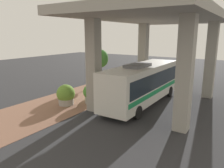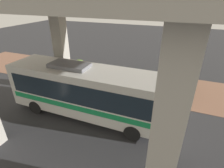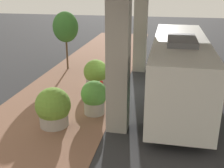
# 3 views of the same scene
# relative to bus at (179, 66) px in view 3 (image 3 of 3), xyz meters

# --- Properties ---
(ground_plane) EXTENTS (80.00, 80.00, 0.00)m
(ground_plane) POSITION_rel_bus_xyz_m (-3.08, 0.96, -1.99)
(ground_plane) COLOR #2D2D30
(ground_plane) RESTS_ON ground
(sidewalk_strip) EXTENTS (6.00, 40.00, 0.02)m
(sidewalk_strip) POSITION_rel_bus_xyz_m (-6.08, 0.96, -1.98)
(sidewalk_strip) COLOR #845B47
(sidewalk_strip) RESTS_ON ground
(bus) EXTENTS (2.78, 10.47, 3.68)m
(bus) POSITION_rel_bus_xyz_m (0.00, 0.00, 0.00)
(bus) COLOR silver
(bus) RESTS_ON ground
(fire_hydrant) EXTENTS (0.39, 0.19, 1.05)m
(fire_hydrant) POSITION_rel_bus_xyz_m (-4.08, -0.36, -1.46)
(fire_hydrant) COLOR red
(fire_hydrant) RESTS_ON ground
(planter_front) EXTENTS (1.58, 1.58, 1.81)m
(planter_front) POSITION_rel_bus_xyz_m (-5.44, -3.86, -1.12)
(planter_front) COLOR #9E998E
(planter_front) RESTS_ON ground
(planter_middle) EXTENTS (1.47, 1.47, 1.79)m
(planter_middle) POSITION_rel_bus_xyz_m (-4.79, 1.20, -1.11)
(planter_middle) COLOR #9E998E
(planter_middle) RESTS_ON ground
(planter_back) EXTENTS (1.29, 1.29, 1.70)m
(planter_back) POSITION_rel_bus_xyz_m (-3.97, -2.31, -1.11)
(planter_back) COLOR #9E998E
(planter_back) RESTS_ON ground
(street_tree_near) EXTENTS (1.82, 1.82, 4.23)m
(street_tree_near) POSITION_rel_bus_xyz_m (-7.88, 4.72, 1.13)
(street_tree_near) COLOR brown
(street_tree_near) RESTS_ON ground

